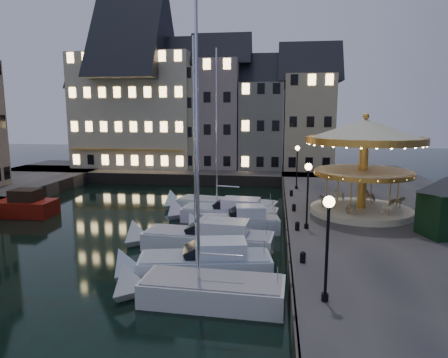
# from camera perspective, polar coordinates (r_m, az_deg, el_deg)

# --- Properties ---
(ground) EXTENTS (160.00, 160.00, 0.00)m
(ground) POSITION_cam_1_polar(r_m,az_deg,el_deg) (25.94, -4.56, -9.82)
(ground) COLOR black
(ground) RESTS_ON ground
(quay_east) EXTENTS (16.00, 56.00, 1.30)m
(quay_east) POSITION_cam_1_polar(r_m,az_deg,el_deg) (32.19, 23.21, -5.55)
(quay_east) COLOR #474442
(quay_east) RESTS_ON ground
(quay_north) EXTENTS (44.00, 12.00, 1.30)m
(quay_north) POSITION_cam_1_polar(r_m,az_deg,el_deg) (54.17, -6.70, 0.95)
(quay_north) COLOR #474442
(quay_north) RESTS_ON ground
(quaywall_e) EXTENTS (0.15, 44.00, 1.30)m
(quaywall_e) POSITION_cam_1_polar(r_m,az_deg,el_deg) (30.97, 8.76, -5.46)
(quaywall_e) COLOR #47423A
(quaywall_e) RESTS_ON ground
(quaywall_n) EXTENTS (48.00, 0.15, 1.30)m
(quaywall_n) POSITION_cam_1_polar(r_m,az_deg,el_deg) (47.94, -6.12, -0.13)
(quaywall_n) COLOR #47423A
(quaywall_n) RESTS_ON ground
(streetlamp_a) EXTENTS (0.44, 0.44, 4.17)m
(streetlamp_a) POSITION_cam_1_polar(r_m,az_deg,el_deg) (15.74, 14.59, -7.55)
(streetlamp_a) COLOR black
(streetlamp_a) RESTS_ON quay_east
(streetlamp_b) EXTENTS (0.44, 0.44, 4.17)m
(streetlamp_b) POSITION_cam_1_polar(r_m,az_deg,el_deg) (25.43, 11.88, -1.03)
(streetlamp_b) COLOR black
(streetlamp_b) RESTS_ON quay_east
(streetlamp_c) EXTENTS (0.44, 0.44, 4.17)m
(streetlamp_c) POSITION_cam_1_polar(r_m,az_deg,el_deg) (38.76, 10.41, 2.55)
(streetlamp_c) COLOR black
(streetlamp_c) RESTS_ON quay_east
(bollard_a) EXTENTS (0.30, 0.30, 0.57)m
(bollard_a) POSITION_cam_1_polar(r_m,az_deg,el_deg) (20.22, 11.20, -10.81)
(bollard_a) COLOR black
(bollard_a) RESTS_ON quay_east
(bollard_b) EXTENTS (0.30, 0.30, 0.57)m
(bollard_b) POSITION_cam_1_polar(r_m,az_deg,el_deg) (25.45, 10.43, -6.56)
(bollard_b) COLOR black
(bollard_b) RESTS_ON quay_east
(bollard_c) EXTENTS (0.30, 0.30, 0.57)m
(bollard_c) POSITION_cam_1_polar(r_m,az_deg,el_deg) (30.28, 9.96, -3.97)
(bollard_c) COLOR black
(bollard_c) RESTS_ON quay_east
(bollard_d) EXTENTS (0.30, 0.30, 0.57)m
(bollard_d) POSITION_cam_1_polar(r_m,az_deg,el_deg) (35.65, 9.60, -1.95)
(bollard_d) COLOR black
(bollard_d) RESTS_ON quay_east
(townhouse_na) EXTENTS (5.50, 8.00, 12.80)m
(townhouse_na) POSITION_cam_1_polar(r_m,az_deg,el_deg) (59.34, -17.29, 8.24)
(townhouse_na) COLOR gray
(townhouse_na) RESTS_ON quay_north
(townhouse_nb) EXTENTS (6.16, 8.00, 13.80)m
(townhouse_nb) POSITION_cam_1_polar(r_m,az_deg,el_deg) (57.28, -12.30, 8.92)
(townhouse_nb) COLOR tan
(townhouse_nb) RESTS_ON quay_north
(townhouse_nc) EXTENTS (6.82, 8.00, 14.80)m
(townhouse_nc) POSITION_cam_1_polar(r_m,az_deg,el_deg) (55.54, -6.35, 9.58)
(townhouse_nc) COLOR tan
(townhouse_nc) RESTS_ON quay_north
(townhouse_nd) EXTENTS (5.50, 8.00, 15.80)m
(townhouse_nd) POSITION_cam_1_polar(r_m,az_deg,el_deg) (54.47, -0.38, 10.17)
(townhouse_nd) COLOR gray
(townhouse_nd) RESTS_ON quay_north
(townhouse_ne) EXTENTS (6.16, 8.00, 12.80)m
(townhouse_ne) POSITION_cam_1_polar(r_m,az_deg,el_deg) (53.99, 5.43, 8.54)
(townhouse_ne) COLOR slate
(townhouse_ne) RESTS_ON quay_north
(townhouse_nf) EXTENTS (6.82, 8.00, 13.80)m
(townhouse_nf) POSITION_cam_1_polar(r_m,az_deg,el_deg) (54.10, 11.93, 8.92)
(townhouse_nf) COLOR tan
(townhouse_nf) RESTS_ON quay_north
(hotel_corner) EXTENTS (17.60, 9.00, 16.80)m
(hotel_corner) POSITION_cam_1_polar(r_m,az_deg,el_deg) (57.28, -12.30, 10.42)
(hotel_corner) COLOR beige
(hotel_corner) RESTS_ON quay_north
(motorboat_a) EXTENTS (7.54, 2.82, 12.57)m
(motorboat_a) POSITION_cam_1_polar(r_m,az_deg,el_deg) (18.87, -3.40, -15.66)
(motorboat_a) COLOR silver
(motorboat_a) RESTS_ON ground
(motorboat_b) EXTENTS (8.04, 3.57, 2.15)m
(motorboat_b) POSITION_cam_1_polar(r_m,az_deg,el_deg) (21.53, -3.81, -12.10)
(motorboat_b) COLOR silver
(motorboat_b) RESTS_ON ground
(motorboat_c) EXTENTS (9.27, 3.15, 12.27)m
(motorboat_c) POSITION_cam_1_polar(r_m,az_deg,el_deg) (25.51, -3.17, -8.54)
(motorboat_c) COLOR silver
(motorboat_c) RESTS_ON ground
(motorboat_d) EXTENTS (6.53, 2.95, 2.15)m
(motorboat_d) POSITION_cam_1_polar(r_m,az_deg,el_deg) (29.03, 1.63, -6.39)
(motorboat_d) COLOR silver
(motorboat_d) RESTS_ON ground
(motorboat_e) EXTENTS (8.62, 3.38, 2.15)m
(motorboat_e) POSITION_cam_1_polar(r_m,az_deg,el_deg) (31.79, 0.12, -4.97)
(motorboat_e) COLOR silver
(motorboat_e) RESTS_ON ground
(motorboat_f) EXTENTS (9.73, 4.32, 12.89)m
(motorboat_f) POSITION_cam_1_polar(r_m,az_deg,el_deg) (34.75, -0.60, -3.92)
(motorboat_f) COLOR silver
(motorboat_f) RESTS_ON ground
(red_fishing_boat) EXTENTS (7.56, 2.70, 5.96)m
(red_fishing_boat) POSITION_cam_1_polar(r_m,az_deg,el_deg) (38.20, -27.99, -3.55)
(red_fishing_boat) COLOR maroon
(red_fishing_boat) RESTS_ON ground
(carousel) EXTENTS (8.27, 8.27, 7.23)m
(carousel) POSITION_cam_1_polar(r_m,az_deg,el_deg) (30.05, 19.43, 4.16)
(carousel) COLOR beige
(carousel) RESTS_ON quay_east
(ticket_kiosk) EXTENTS (3.50, 3.50, 4.10)m
(ticket_kiosk) POSITION_cam_1_polar(r_m,az_deg,el_deg) (26.67, 29.04, -2.15)
(ticket_kiosk) COLOR black
(ticket_kiosk) RESTS_ON quay_east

